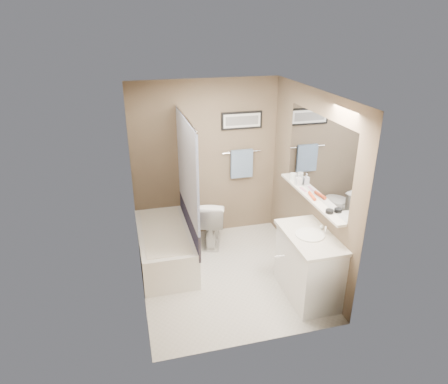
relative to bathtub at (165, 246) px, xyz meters
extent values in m
plane|color=beige|center=(0.75, -0.52, -0.25)|extent=(2.50, 2.50, 0.00)
cube|color=white|center=(0.75, -0.52, 2.13)|extent=(2.20, 2.50, 0.04)
cube|color=brown|center=(0.75, 0.71, 0.95)|extent=(2.20, 0.04, 2.40)
cube|color=brown|center=(0.75, -1.75, 0.95)|extent=(2.20, 0.04, 2.40)
cube|color=brown|center=(-0.33, -0.52, 0.95)|extent=(0.04, 2.50, 2.40)
cube|color=brown|center=(1.83, -0.52, 0.95)|extent=(0.04, 2.50, 2.40)
cube|color=#C0A891|center=(-0.34, -0.02, 0.75)|extent=(0.02, 1.55, 2.00)
cylinder|color=silver|center=(0.35, -0.02, 1.80)|extent=(0.02, 1.55, 0.02)
cube|color=white|center=(0.35, -0.02, 1.15)|extent=(0.03, 1.45, 1.28)
cube|color=#232341|center=(0.35, -0.02, 0.33)|extent=(0.03, 1.45, 0.36)
cube|color=silver|center=(1.84, -0.67, 1.37)|extent=(0.02, 1.60, 1.00)
cube|color=silver|center=(1.79, -0.67, 0.85)|extent=(0.12, 1.60, 0.03)
cylinder|color=silver|center=(1.30, 0.69, 1.05)|extent=(0.60, 0.02, 0.02)
cube|color=#96B8DB|center=(1.30, 0.67, 0.87)|extent=(0.34, 0.05, 0.44)
cube|color=black|center=(1.30, 0.71, 1.53)|extent=(0.62, 0.02, 0.26)
cube|color=white|center=(1.30, 0.69, 1.53)|extent=(0.56, 0.00, 0.20)
cube|color=#595959|center=(1.30, 0.69, 1.53)|extent=(0.50, 0.00, 0.13)
cube|color=silver|center=(1.30, -1.77, 0.75)|extent=(0.80, 0.02, 2.00)
cylinder|color=silver|center=(0.97, -1.71, 0.75)|extent=(0.10, 0.02, 0.02)
cube|color=white|center=(0.00, 0.00, 0.00)|extent=(0.71, 1.50, 0.50)
cube|color=white|center=(0.00, 0.00, 0.25)|extent=(0.56, 1.36, 0.02)
imported|color=white|center=(0.74, 0.36, 0.12)|extent=(0.59, 0.80, 0.73)
cube|color=white|center=(1.60, -1.16, 0.15)|extent=(0.50, 0.90, 0.80)
cube|color=beige|center=(1.59, -1.16, 0.57)|extent=(0.54, 0.96, 0.04)
cylinder|color=white|center=(1.58, -1.16, 0.60)|extent=(0.34, 0.34, 0.01)
cylinder|color=white|center=(1.78, -1.16, 0.64)|extent=(0.02, 0.02, 0.10)
sphere|color=white|center=(1.78, -1.06, 0.62)|extent=(0.05, 0.05, 0.05)
cylinder|color=black|center=(1.79, -1.18, 0.89)|extent=(0.09, 0.09, 0.04)
cylinder|color=#D6461E|center=(1.79, -0.73, 0.89)|extent=(0.07, 0.22, 0.04)
cube|color=#CF7E9B|center=(1.79, -0.48, 0.87)|extent=(0.04, 0.16, 0.01)
cylinder|color=white|center=(1.79, -0.14, 0.92)|extent=(0.08, 0.08, 0.10)
imported|color=#999999|center=(1.79, -0.32, 0.94)|extent=(0.08, 0.08, 0.16)
camera|label=1|loc=(-0.40, -4.82, 2.91)|focal=32.00mm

